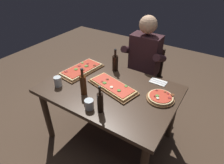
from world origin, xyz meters
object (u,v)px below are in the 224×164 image
object	(u,v)px
oil_bottle_amber	(83,84)
seated_diner	(143,62)
pizza_rectangular_left	(82,70)
tumbler_near_camera	(89,104)
pizza_rectangular_front	(113,86)
diner_chair	(145,74)
tumbler_far_side	(58,82)
dining_table	(110,95)
pizza_round_far	(160,98)
vinegar_bottle_green	(100,102)
wine_bottle_dark	(115,63)

from	to	relation	value
oil_bottle_amber	seated_diner	distance (m)	0.98
pizza_rectangular_left	tumbler_near_camera	bearing A→B (deg)	-43.69
pizza_rectangular_front	diner_chair	xyz separation A→B (m)	(0.02, 0.83, -0.27)
tumbler_near_camera	tumbler_far_side	distance (m)	0.51
dining_table	pizza_round_far	bearing A→B (deg)	12.41
diner_chair	pizza_rectangular_front	bearing A→B (deg)	-91.37
oil_bottle_amber	diner_chair	distance (m)	1.15
pizza_rectangular_left	tumbler_near_camera	size ratio (longest dim) A/B	6.02
seated_diner	tumbler_near_camera	bearing A→B (deg)	-91.30
diner_chair	seated_diner	bearing A→B (deg)	-90.00
tumbler_near_camera	diner_chair	distance (m)	1.26
pizza_round_far	tumbler_far_side	bearing A→B (deg)	-159.48
seated_diner	vinegar_bottle_green	bearing A→B (deg)	-85.53
pizza_rectangular_left	seated_diner	xyz separation A→B (m)	(0.53, 0.62, -0.02)
wine_bottle_dark	oil_bottle_amber	size ratio (longest dim) A/B	0.95
vinegar_bottle_green	tumbler_near_camera	xyz separation A→B (m)	(-0.11, -0.02, -0.06)
pizza_rectangular_front	wine_bottle_dark	distance (m)	0.38
pizza_rectangular_left	pizza_round_far	world-z (taller)	same
oil_bottle_amber	seated_diner	world-z (taller)	seated_diner
pizza_round_far	vinegar_bottle_green	bearing A→B (deg)	-130.77
dining_table	tumbler_far_side	xyz separation A→B (m)	(-0.48, -0.26, 0.15)
vinegar_bottle_green	diner_chair	bearing A→B (deg)	94.02
pizza_rectangular_left	tumbler_far_side	world-z (taller)	tumbler_far_side
pizza_rectangular_left	seated_diner	distance (m)	0.81
wine_bottle_dark	vinegar_bottle_green	world-z (taller)	wine_bottle_dark
tumbler_near_camera	pizza_rectangular_front	bearing A→B (deg)	89.27
dining_table	wine_bottle_dark	distance (m)	0.43
dining_table	tumbler_far_side	distance (m)	0.57
dining_table	wine_bottle_dark	bearing A→B (deg)	113.01
pizza_rectangular_front	pizza_rectangular_left	distance (m)	0.51
pizza_rectangular_front	pizza_round_far	distance (m)	0.50
vinegar_bottle_green	diner_chair	distance (m)	1.25
oil_bottle_amber	seated_diner	xyz separation A→B (m)	(0.21, 0.95, -0.11)
tumbler_far_side	diner_chair	world-z (taller)	diner_chair
pizza_round_far	oil_bottle_amber	size ratio (longest dim) A/B	0.95
diner_chair	pizza_rectangular_left	bearing A→B (deg)	-125.35
pizza_rectangular_left	tumbler_near_camera	world-z (taller)	tumbler_near_camera
pizza_round_far	tumbler_near_camera	distance (m)	0.69
pizza_rectangular_left	pizza_round_far	xyz separation A→B (m)	(1.00, -0.00, -0.00)
pizza_rectangular_front	oil_bottle_amber	bearing A→B (deg)	-128.36
wine_bottle_dark	oil_bottle_amber	bearing A→B (deg)	-91.55
oil_bottle_amber	diner_chair	size ratio (longest dim) A/B	0.33
dining_table	pizza_rectangular_left	bearing A→B (deg)	166.57
tumbler_far_side	seated_diner	xyz separation A→B (m)	(0.53, 1.00, -0.05)
oil_bottle_amber	vinegar_bottle_green	world-z (taller)	oil_bottle_amber
wine_bottle_dark	tumbler_far_side	world-z (taller)	wine_bottle_dark
tumbler_far_side	seated_diner	bearing A→B (deg)	62.07
pizza_round_far	diner_chair	world-z (taller)	diner_chair
wine_bottle_dark	dining_table	bearing A→B (deg)	-66.99
dining_table	vinegar_bottle_green	world-z (taller)	vinegar_bottle_green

